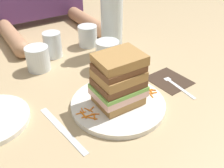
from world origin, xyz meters
name	(u,v)px	position (x,y,z in m)	size (l,w,h in m)	color
ground_plane	(120,102)	(0.00, 0.00, 0.00)	(3.00, 3.00, 0.00)	tan
main_plate	(118,104)	(-0.01, -0.01, 0.01)	(0.25, 0.25, 0.01)	white
sandwich	(119,80)	(-0.01, -0.01, 0.08)	(0.12, 0.10, 0.14)	#A87A42
carrot_shred_0	(95,114)	(-0.09, -0.02, 0.02)	(0.00, 0.00, 0.02)	orange
carrot_shred_1	(83,115)	(-0.12, -0.01, 0.02)	(0.00, 0.00, 0.03)	orange
carrot_shred_2	(92,118)	(-0.10, -0.03, 0.02)	(0.00, 0.00, 0.03)	orange
carrot_shred_3	(88,116)	(-0.11, -0.02, 0.02)	(0.00, 0.00, 0.03)	orange
carrot_shred_4	(92,109)	(-0.09, 0.00, 0.02)	(0.00, 0.00, 0.02)	orange
carrot_shred_5	(94,117)	(-0.10, -0.03, 0.02)	(0.00, 0.00, 0.02)	orange
carrot_shred_6	(82,114)	(-0.12, 0.00, 0.02)	(0.00, 0.00, 0.03)	orange
carrot_shred_7	(89,110)	(-0.10, 0.00, 0.02)	(0.00, 0.00, 0.03)	orange
carrot_shred_8	(83,110)	(-0.11, 0.01, 0.02)	(0.00, 0.00, 0.02)	orange
carrot_shred_9	(151,91)	(0.09, -0.02, 0.02)	(0.00, 0.00, 0.03)	orange
carrot_shred_10	(149,91)	(0.09, -0.02, 0.02)	(0.00, 0.00, 0.02)	orange
carrot_shred_11	(150,94)	(0.08, -0.03, 0.02)	(0.00, 0.00, 0.03)	orange
carrot_shred_12	(144,89)	(0.08, 0.00, 0.02)	(0.00, 0.00, 0.03)	orange
carrot_shred_13	(140,93)	(0.06, -0.01, 0.02)	(0.00, 0.00, 0.02)	orange
carrot_shred_14	(151,93)	(0.08, -0.03, 0.02)	(0.00, 0.00, 0.03)	orange
carrot_shred_15	(151,90)	(0.09, -0.02, 0.02)	(0.00, 0.00, 0.03)	orange
carrot_shred_16	(143,87)	(0.08, 0.01, 0.02)	(0.00, 0.00, 0.02)	orange
napkin_dark	(169,80)	(0.19, 0.01, 0.00)	(0.11, 0.12, 0.00)	#38281E
fork	(174,83)	(0.19, -0.01, 0.00)	(0.02, 0.17, 0.00)	silver
knife	(64,131)	(-0.18, -0.02, 0.00)	(0.04, 0.20, 0.00)	silver
juice_glass	(108,57)	(0.07, 0.18, 0.04)	(0.08, 0.08, 0.09)	white
water_bottle	(112,18)	(0.15, 0.27, 0.13)	(0.08, 0.08, 0.29)	silver
empty_tumbler_0	(38,58)	(-0.12, 0.29, 0.04)	(0.08, 0.08, 0.08)	silver
empty_tumbler_1	(53,45)	(-0.05, 0.35, 0.04)	(0.06, 0.06, 0.09)	silver
empty_tumbler_2	(88,36)	(0.10, 0.37, 0.04)	(0.07, 0.07, 0.08)	silver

